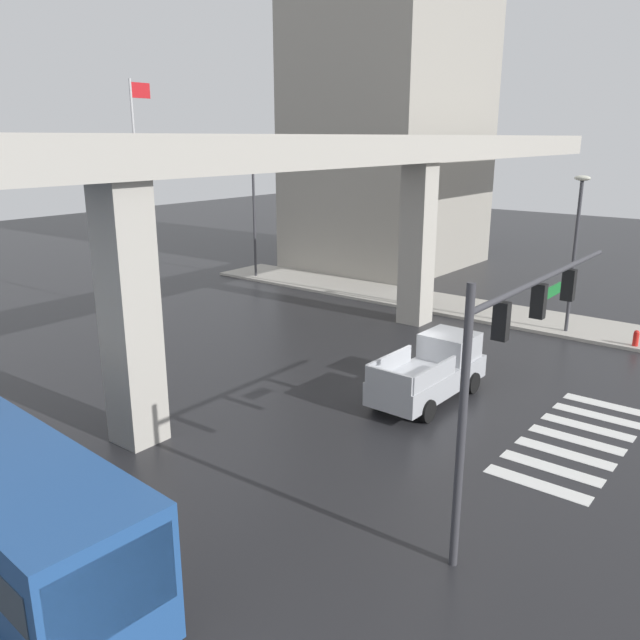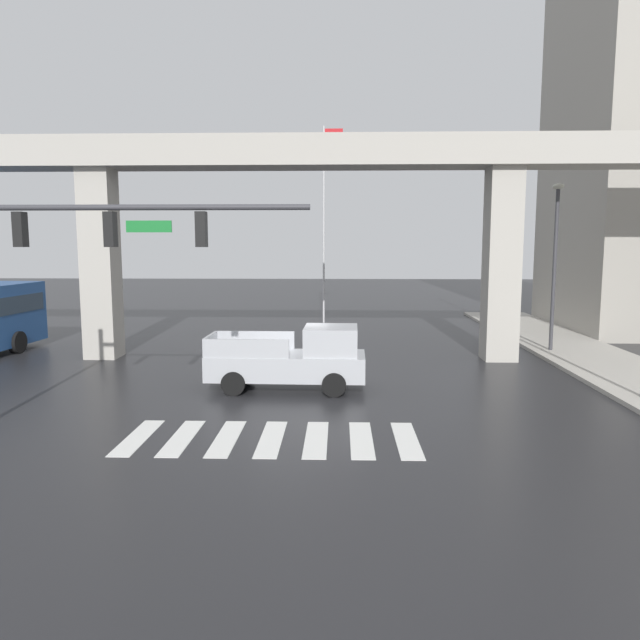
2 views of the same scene
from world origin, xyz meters
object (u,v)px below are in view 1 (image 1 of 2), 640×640
at_px(pickup_truck, 433,371).
at_px(street_lamp_far_north, 254,207).
at_px(flagpole, 139,186).
at_px(fire_hydrant, 636,340).
at_px(street_lamp_mid_block, 418,222).
at_px(traffic_signal_mast, 518,333).
at_px(street_lamp_near_corner, 576,237).

distance_m(pickup_truck, street_lamp_far_north, 21.78).
xyz_separation_m(pickup_truck, flagpole, (0.57, 16.69, 5.57)).
relative_size(street_lamp_far_north, fire_hydrant, 8.52).
relative_size(street_lamp_mid_block, street_lamp_far_north, 1.00).
relative_size(traffic_signal_mast, flagpole, 0.76).
bearing_deg(pickup_truck, street_lamp_mid_block, 32.78).
distance_m(traffic_signal_mast, flagpole, 22.39).
xyz_separation_m(traffic_signal_mast, fire_hydrant, (15.40, 0.53, -4.13)).
xyz_separation_m(traffic_signal_mast, street_lamp_near_corner, (15.80, 3.61, -0.01)).
relative_size(pickup_truck, street_lamp_far_north, 0.71).
bearing_deg(street_lamp_mid_block, fire_hydrant, -92.06).
relative_size(traffic_signal_mast, street_lamp_near_corner, 1.20).
relative_size(street_lamp_far_north, flagpole, 0.63).
height_order(street_lamp_mid_block, fire_hydrant, street_lamp_mid_block).
bearing_deg(pickup_truck, street_lamp_near_corner, -6.67).
bearing_deg(fire_hydrant, street_lamp_far_north, 89.00).
bearing_deg(traffic_signal_mast, street_lamp_near_corner, 12.86).
distance_m(pickup_truck, flagpole, 17.60).
distance_m(street_lamp_near_corner, fire_hydrant, 5.17).
distance_m(traffic_signal_mast, street_lamp_mid_block, 19.64).
bearing_deg(traffic_signal_mast, street_lamp_far_north, 56.12).
xyz_separation_m(traffic_signal_mast, flagpole, (5.79, 21.54, 2.00)).
relative_size(street_lamp_near_corner, flagpole, 0.63).
bearing_deg(traffic_signal_mast, fire_hydrant, 1.95).
height_order(traffic_signal_mast, street_lamp_mid_block, street_lamp_mid_block).
relative_size(pickup_truck, street_lamp_near_corner, 0.71).
distance_m(pickup_truck, street_lamp_mid_block, 13.09).
bearing_deg(street_lamp_near_corner, fire_hydrant, -97.39).
height_order(street_lamp_mid_block, flagpole, flagpole).
bearing_deg(street_lamp_near_corner, street_lamp_far_north, 90.00).
distance_m(pickup_truck, street_lamp_near_corner, 11.24).
relative_size(traffic_signal_mast, street_lamp_mid_block, 1.20).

